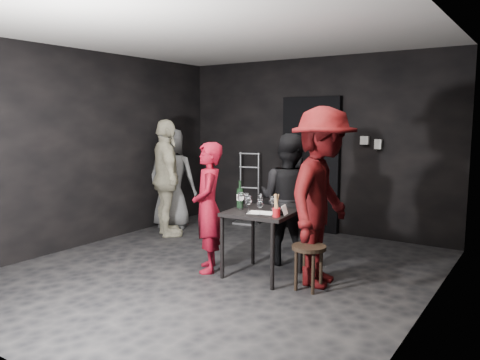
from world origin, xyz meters
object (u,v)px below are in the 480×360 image
Objects in this scene: tasting_table at (262,219)px; wine_bottle at (240,197)px; man_maroon at (323,174)px; bystander_grey at (172,174)px; breadstick_cup at (276,206)px; hand_truck at (248,210)px; woman_black at (289,195)px; stool at (309,254)px; server_red at (208,207)px; bystander_cream at (166,168)px.

wine_bottle is (-0.31, 0.01, 0.22)m from tasting_table.
tasting_table is 0.31× the size of man_maroon.
bystander_grey is 6.84× the size of breadstick_cup.
hand_truck is 0.50× the size of man_maroon.
man_maroon is 0.59m from breadstick_cup.
woman_black reaches higher than tasting_table.
breadstick_cup reaches higher than stool.
man_maroon is 9.35× the size of breadstick_cup.
bystander_cream is at bearing -159.68° from server_red.
stool is at bearing 129.28° from woman_black.
wine_bottle is at bearing 56.17° from woman_black.
bystander_grey reaches higher than tasting_table.
stool is 3.37m from bystander_grey.
bystander_grey is at bearing 153.54° from tasting_table.
wine_bottle reaches higher than tasting_table.
woman_black is at bearing -149.23° from bystander_cream.
bystander_cream is at bearing -126.97° from hand_truck.
stool is (0.63, -0.10, -0.27)m from tasting_table.
stool is 0.28× the size of woman_black.
hand_truck is 0.58× the size of bystander_cream.
hand_truck is at bearing 128.34° from breadstick_cup.
bystander_cream reaches higher than breadstick_cup.
stool is 1.01m from woman_black.
stool is at bearing 16.39° from breadstick_cup.
bystander_cream is (-0.56, -1.40, 0.81)m from hand_truck.
bystander_cream is at bearing 103.33° from bystander_grey.
bystander_cream is at bearing 158.12° from breadstick_cup.
tasting_table is at bearing 170.68° from stool.
breadstick_cup is (0.60, -0.22, -0.00)m from wine_bottle.
bystander_grey is at bearing 152.63° from breadstick_cup.
server_red is at bearing 98.47° from man_maroon.
server_red is 0.89× the size of woman_black.
breadstick_cup is (-0.33, -0.10, 0.49)m from stool.
stool is 0.31× the size of server_red.
bystander_cream is (-2.77, 0.88, 0.65)m from stool.
man_maroon is at bearing 139.87° from bystander_grey.
bystander_cream is (-2.17, 0.21, 0.18)m from woman_black.
wine_bottle is (1.84, -0.76, -0.16)m from bystander_cream.
bystander_cream is at bearing 157.45° from wine_bottle.
tasting_table is at bearing 132.79° from bystander_grey.
wine_bottle is at bearing 91.40° from man_maroon.
wine_bottle reaches higher than breadstick_cup.
server_red is at bearing -175.89° from bystander_cream.
bystander_grey is (-0.85, -0.96, 0.66)m from hand_truck.
hand_truck reaches higher than stool.
breadstick_cup is at bearing 131.88° from bystander_grey.
bystander_cream is 1.99m from wine_bottle.
woman_black is 2.55m from bystander_grey.
wine_bottle is (1.28, -2.16, 0.65)m from hand_truck.
woman_black reaches higher than breadstick_cup.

